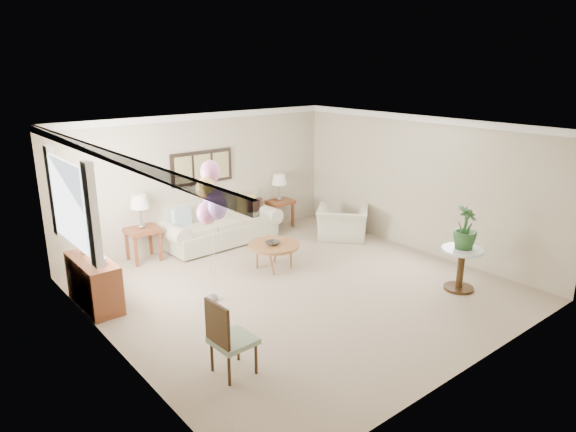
% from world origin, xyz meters
% --- Properties ---
extents(ground_plane, '(6.00, 6.00, 0.00)m').
position_xyz_m(ground_plane, '(0.00, 0.00, 0.00)').
color(ground_plane, tan).
extents(room_shell, '(6.04, 6.04, 2.60)m').
position_xyz_m(room_shell, '(-0.11, 0.09, 1.63)').
color(room_shell, '#BCB59B').
rests_on(room_shell, ground).
extents(wall_art_triptych, '(1.35, 0.06, 0.65)m').
position_xyz_m(wall_art_triptych, '(0.00, 2.96, 1.55)').
color(wall_art_triptych, black).
rests_on(wall_art_triptych, ground).
extents(sofa, '(2.51, 1.00, 0.92)m').
position_xyz_m(sofa, '(0.20, 2.73, 0.36)').
color(sofa, beige).
rests_on(sofa, ground).
extents(end_table_left, '(0.58, 0.53, 0.64)m').
position_xyz_m(end_table_left, '(-1.41, 2.79, 0.53)').
color(end_table_left, brown).
rests_on(end_table_left, ground).
extents(end_table_right, '(0.56, 0.51, 0.61)m').
position_xyz_m(end_table_right, '(1.82, 2.83, 0.51)').
color(end_table_right, brown).
rests_on(end_table_right, ground).
extents(lamp_left, '(0.35, 0.35, 0.62)m').
position_xyz_m(lamp_left, '(-1.41, 2.79, 1.11)').
color(lamp_left, gray).
rests_on(lamp_left, end_table_left).
extents(lamp_right, '(0.33, 0.33, 0.59)m').
position_xyz_m(lamp_right, '(1.82, 2.83, 1.06)').
color(lamp_right, gray).
rests_on(lamp_right, end_table_right).
extents(coffee_table, '(0.91, 0.91, 0.46)m').
position_xyz_m(coffee_table, '(0.22, 0.95, 0.42)').
color(coffee_table, '#9D5E2D').
rests_on(coffee_table, ground).
extents(decor_bowl, '(0.25, 0.25, 0.06)m').
position_xyz_m(decor_bowl, '(0.18, 0.93, 0.49)').
color(decor_bowl, '#292621').
rests_on(decor_bowl, coffee_table).
extents(armchair, '(1.33, 1.35, 0.66)m').
position_xyz_m(armchair, '(2.32, 1.35, 0.33)').
color(armchair, beige).
rests_on(armchair, ground).
extents(side_table, '(0.65, 0.65, 0.70)m').
position_xyz_m(side_table, '(2.00, -1.64, 0.53)').
color(side_table, silver).
rests_on(side_table, ground).
extents(potted_plant, '(0.48, 0.48, 0.69)m').
position_xyz_m(potted_plant, '(2.02, -1.64, 1.05)').
color(potted_plant, '#224420').
rests_on(potted_plant, side_table).
extents(accent_chair, '(0.49, 0.49, 0.96)m').
position_xyz_m(accent_chair, '(-2.18, -1.29, 0.50)').
color(accent_chair, gray).
rests_on(accent_chair, ground).
extents(credenza, '(0.46, 1.20, 0.74)m').
position_xyz_m(credenza, '(-2.76, 1.50, 0.37)').
color(credenza, brown).
rests_on(credenza, ground).
extents(vase_white, '(0.27, 0.27, 0.21)m').
position_xyz_m(vase_white, '(-2.74, 1.21, 0.85)').
color(vase_white, silver).
rests_on(vase_white, credenza).
extents(vase_sage, '(0.19, 0.19, 0.17)m').
position_xyz_m(vase_sage, '(-2.74, 1.82, 0.83)').
color(vase_sage, '#AFB2A9').
rests_on(vase_sage, credenza).
extents(balloon_cluster, '(0.50, 0.61, 2.16)m').
position_xyz_m(balloon_cluster, '(-1.27, 0.51, 1.65)').
color(balloon_cluster, gray).
rests_on(balloon_cluster, ground).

